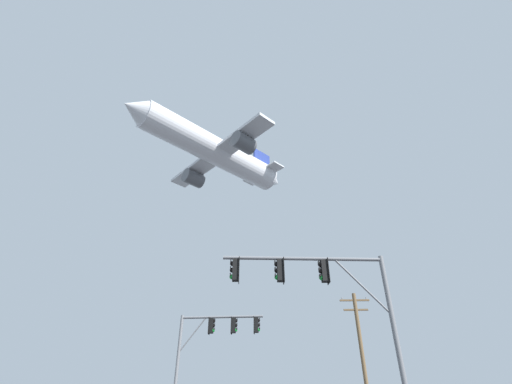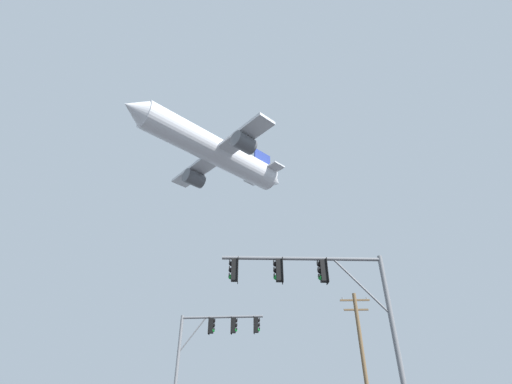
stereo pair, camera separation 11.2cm
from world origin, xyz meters
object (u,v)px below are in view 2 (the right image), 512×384
object	(u,v)px
signal_pole_near	(323,292)
airplane	(214,151)
utility_pole	(362,351)
signal_pole_far	(212,339)

from	to	relation	value
signal_pole_near	airplane	distance (m)	37.69
utility_pole	airplane	bearing A→B (deg)	139.08
signal_pole_near	utility_pole	distance (m)	13.60
signal_pole_far	signal_pole_near	bearing A→B (deg)	-57.84
signal_pole_near	utility_pole	xyz separation A→B (m)	(4.24, 12.90, -0.69)
utility_pole	airplane	distance (m)	32.88
signal_pole_near	airplane	size ratio (longest dim) A/B	0.32
signal_pole_far	utility_pole	world-z (taller)	utility_pole
signal_pole_near	utility_pole	world-z (taller)	utility_pole
airplane	utility_pole	bearing A→B (deg)	-40.92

